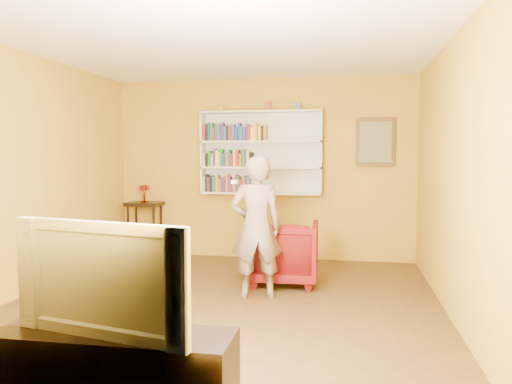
% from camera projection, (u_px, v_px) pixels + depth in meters
% --- Properties ---
extents(room_shell, '(5.30, 5.80, 2.88)m').
position_uv_depth(room_shell, '(221.00, 208.00, 5.10)').
color(room_shell, '#422D15').
rests_on(room_shell, ground).
extents(bookshelf, '(1.80, 0.29, 1.23)m').
position_uv_depth(bookshelf, '(262.00, 153.00, 7.42)').
color(bookshelf, white).
rests_on(bookshelf, room_shell).
extents(books_row_lower, '(0.70, 0.19, 0.27)m').
position_uv_depth(books_row_lower, '(227.00, 184.00, 7.44)').
color(books_row_lower, beige).
rests_on(books_row_lower, bookshelf).
extents(books_row_middle, '(0.74, 0.19, 0.27)m').
position_uv_depth(books_row_middle, '(229.00, 159.00, 7.41)').
color(books_row_middle, beige).
rests_on(books_row_middle, bookshelf).
extents(books_row_upper, '(0.95, 0.19, 0.27)m').
position_uv_depth(books_row_upper, '(233.00, 133.00, 7.37)').
color(books_row_upper, maroon).
rests_on(books_row_upper, bookshelf).
extents(ornament_left, '(0.07, 0.07, 0.10)m').
position_uv_depth(ornament_left, '(221.00, 108.00, 7.43)').
color(ornament_left, gold).
rests_on(ornament_left, bookshelf).
extents(ornament_centre, '(0.09, 0.09, 0.12)m').
position_uv_depth(ornament_centre, '(268.00, 106.00, 7.30)').
color(ornament_centre, brown).
rests_on(ornament_centre, bookshelf).
extents(ornament_right, '(0.08, 0.08, 0.11)m').
position_uv_depth(ornament_right, '(298.00, 106.00, 7.22)').
color(ornament_right, slate).
rests_on(ornament_right, bookshelf).
extents(framed_painting, '(0.55, 0.05, 0.70)m').
position_uv_depth(framed_painting, '(375.00, 142.00, 7.16)').
color(framed_painting, '#503416').
rests_on(framed_painting, room_shell).
extents(console_table, '(0.52, 0.39, 0.84)m').
position_uv_depth(console_table, '(145.00, 212.00, 7.66)').
color(console_table, black).
rests_on(console_table, ground).
extents(ruby_lustre, '(0.17, 0.17, 0.27)m').
position_uv_depth(ruby_lustre, '(144.00, 190.00, 7.63)').
color(ruby_lustre, maroon).
rests_on(ruby_lustre, console_table).
extents(armchair, '(0.85, 0.87, 0.76)m').
position_uv_depth(armchair, '(283.00, 252.00, 6.06)').
color(armchair, '#4A050A').
rests_on(armchair, ground).
extents(person, '(0.66, 0.53, 1.56)m').
position_uv_depth(person, '(256.00, 227.00, 5.43)').
color(person, '#746055').
rests_on(person, ground).
extents(game_remote, '(0.04, 0.15, 0.04)m').
position_uv_depth(game_remote, '(235.00, 182.00, 5.08)').
color(game_remote, white).
rests_on(game_remote, person).
extents(tv_cabinet, '(1.44, 0.43, 0.51)m').
position_uv_depth(tv_cabinet, '(114.00, 374.00, 2.96)').
color(tv_cabinet, black).
rests_on(tv_cabinet, ground).
extents(television, '(1.17, 0.40, 0.67)m').
position_uv_depth(television, '(112.00, 276.00, 2.92)').
color(television, black).
rests_on(television, tv_cabinet).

